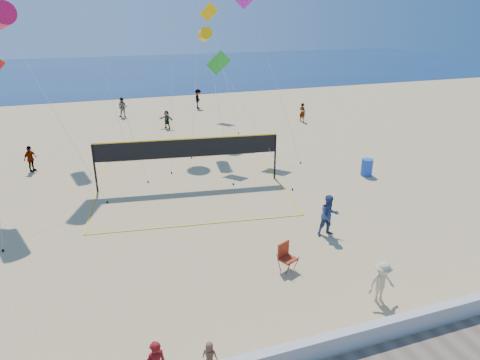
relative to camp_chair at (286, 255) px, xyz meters
name	(u,v)px	position (x,y,z in m)	size (l,w,h in m)	color
ground	(262,295)	(-1.37, -1.17, -0.60)	(120.00, 120.00, 0.00)	tan
ocean	(118,71)	(-1.37, 60.83, -0.58)	(140.00, 50.00, 0.03)	navy
seawall	(305,351)	(-1.37, -4.17, -0.30)	(32.00, 0.30, 0.60)	silver
toddler	(210,356)	(-4.01, -4.22, 0.40)	(0.39, 0.26, 0.80)	brown
bystander_a	(329,216)	(2.79, 1.78, 0.30)	(0.88, 0.68, 1.80)	navy
bystander_b	(382,283)	(2.07, -2.77, 0.15)	(0.96, 0.55, 1.49)	#CDBB89
far_person_0	(30,159)	(-9.77, 14.39, 0.18)	(0.91, 0.38, 1.55)	gray
far_person_1	(167,120)	(-0.42, 21.75, 0.13)	(1.34, 0.43, 1.45)	gray
far_person_2	(302,112)	(10.95, 20.21, 0.20)	(0.58, 0.38, 1.60)	gray
far_person_3	(123,107)	(-3.42, 27.01, 0.28)	(0.85, 0.66, 1.75)	gray
far_person_4	(198,99)	(3.86, 28.46, 0.33)	(1.19, 0.69, 1.85)	gray
camp_chair	(286,255)	(0.00, 0.00, 0.00)	(0.73, 0.84, 1.17)	maroon
trash_barrel	(367,167)	(8.52, 7.30, -0.11)	(0.65, 0.65, 0.97)	blue
volleyball_net	(188,153)	(-1.47, 9.23, 1.22)	(11.07, 10.94, 2.63)	black
kite_2	(205,34)	(1.49, 16.20, 6.85)	(1.24, 8.78, 7.95)	#FFBC05
kite_4	(223,70)	(1.63, 12.83, 5.00)	(2.77, 6.87, 6.71)	green
kite_5	(249,2)	(4.32, 15.61, 8.79)	(2.58, 5.77, 10.79)	#E11ABF
kite_9	(211,19)	(4.76, 26.49, 7.66)	(1.52, 9.15, 9.62)	#FFBC05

